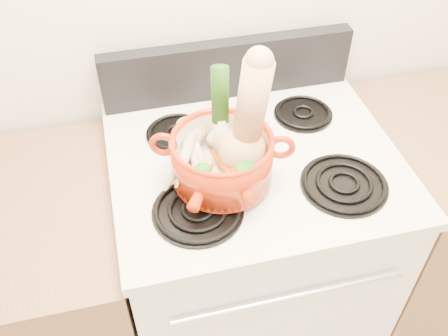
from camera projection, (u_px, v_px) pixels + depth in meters
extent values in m
cube|color=white|center=(249.00, 262.00, 1.69)|extent=(0.76, 0.65, 0.92)
cube|color=silver|center=(254.00, 160.00, 1.36)|extent=(0.78, 0.67, 0.03)
cube|color=black|center=(228.00, 69.00, 1.50)|extent=(0.76, 0.05, 0.18)
cylinder|color=silver|center=(290.00, 297.00, 1.23)|extent=(0.60, 0.02, 0.02)
cylinder|color=black|center=(198.00, 210.00, 1.20)|extent=(0.22, 0.22, 0.02)
cylinder|color=black|center=(344.00, 183.00, 1.27)|extent=(0.22, 0.22, 0.02)
cylinder|color=black|center=(177.00, 132.00, 1.41)|extent=(0.17, 0.17, 0.02)
cylinder|color=black|center=(303.00, 113.00, 1.48)|extent=(0.17, 0.17, 0.02)
cylinder|color=#9F2309|center=(222.00, 159.00, 1.23)|extent=(0.31, 0.31, 0.12)
torus|color=#9F2309|center=(163.00, 144.00, 1.20)|extent=(0.07, 0.03, 0.07)
torus|color=#9F2309|center=(281.00, 147.00, 1.20)|extent=(0.07, 0.03, 0.07)
cylinder|color=silver|center=(221.00, 114.00, 1.20)|extent=(0.05, 0.07, 0.28)
ellipsoid|color=#D3B282|center=(222.00, 138.00, 1.31)|extent=(0.10, 0.08, 0.05)
cone|color=beige|center=(196.00, 160.00, 1.25)|extent=(0.05, 0.23, 0.06)
cone|color=beige|center=(183.00, 157.00, 1.24)|extent=(0.16, 0.20, 0.06)
cone|color=beige|center=(196.00, 147.00, 1.26)|extent=(0.07, 0.20, 0.06)
cone|color=beige|center=(184.00, 159.00, 1.22)|extent=(0.10, 0.17, 0.05)
cone|color=#DD5A0B|center=(229.00, 173.00, 1.22)|extent=(0.08, 0.17, 0.05)
cone|color=red|center=(203.00, 187.00, 1.18)|extent=(0.10, 0.14, 0.04)
cone|color=#B83309|center=(235.00, 175.00, 1.20)|extent=(0.06, 0.18, 0.05)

